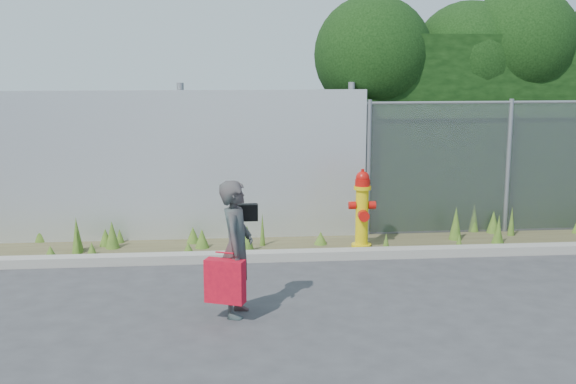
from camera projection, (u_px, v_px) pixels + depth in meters
The scene contains 10 objects.
ground at pixel (327, 305), 7.90m from camera, with size 80.00×80.00×0.00m, color #363538.
curb at pixel (308, 255), 9.65m from camera, with size 16.00×0.22×0.12m, color gray.
weed_strip at pixel (317, 237), 10.35m from camera, with size 16.00×1.34×0.51m.
corrugated_fence at pixel (73, 168), 10.34m from camera, with size 8.50×0.21×2.30m.
chainlink_fence at pixel (574, 165), 11.02m from camera, with size 6.50×0.07×2.05m.
hedge at pixel (544, 92), 11.78m from camera, with size 7.87×2.09×3.77m.
fire_hydrant at pixel (362, 210), 10.11m from camera, with size 0.38×0.34×1.13m.
woman at pixel (236, 249), 7.48m from camera, with size 0.52×0.34×1.44m, color #0D5753.
red_tote_bag at pixel (225, 281), 7.34m from camera, with size 0.41×0.15×0.53m.
black_shoulder_bag at pixel (246, 212), 7.67m from camera, with size 0.24×0.10×0.18m.
Camera 1 is at (-1.12, -7.45, 2.70)m, focal length 45.00 mm.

